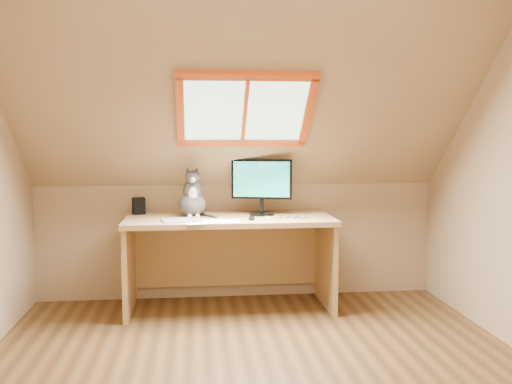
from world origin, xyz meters
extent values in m
plane|color=brown|center=(0.00, 0.00, 0.00)|extent=(3.50, 3.50, 0.00)
cube|color=tan|center=(0.00, -1.75, 1.20)|extent=(3.50, 0.02, 2.40)
cube|color=tan|center=(0.00, 1.75, 0.50)|extent=(3.50, 0.02, 1.00)
cube|color=tan|center=(0.00, 0.97, 1.70)|extent=(3.50, 1.56, 1.41)
cube|color=#B2E0CC|center=(0.00, 1.05, 1.63)|extent=(0.90, 0.53, 0.48)
cube|color=#E04515|center=(0.00, 1.05, 1.63)|extent=(1.02, 0.64, 0.59)
cube|color=tan|center=(-0.10, 1.38, 0.75)|extent=(1.69, 0.74, 0.04)
cube|color=tan|center=(-0.91, 1.38, 0.36)|extent=(0.04, 0.66, 0.73)
cube|color=tan|center=(0.71, 1.38, 0.36)|extent=(0.04, 0.66, 0.73)
cube|color=tan|center=(-0.10, 1.72, 0.36)|extent=(1.59, 0.03, 0.51)
cylinder|color=black|center=(0.18, 1.46, 0.78)|extent=(0.21, 0.21, 0.02)
cylinder|color=black|center=(0.18, 1.46, 0.85)|extent=(0.04, 0.04, 0.12)
cube|color=black|center=(0.18, 1.46, 1.07)|extent=(0.50, 0.16, 0.33)
cube|color=#0072C6|center=(0.17, 1.43, 1.07)|extent=(0.46, 0.12, 0.29)
ellipsoid|color=#47413F|center=(-0.40, 1.45, 0.87)|extent=(0.25, 0.29, 0.19)
ellipsoid|color=#47413F|center=(-0.40, 1.44, 0.98)|extent=(0.16, 0.16, 0.21)
ellipsoid|color=silver|center=(-0.39, 1.37, 0.96)|extent=(0.08, 0.05, 0.12)
ellipsoid|color=#47413F|center=(-0.40, 1.39, 1.10)|extent=(0.13, 0.11, 0.11)
sphere|color=silver|center=(-0.39, 1.34, 1.08)|extent=(0.04, 0.04, 0.04)
cone|color=#47413F|center=(-0.43, 1.41, 1.15)|extent=(0.06, 0.06, 0.07)
cone|color=#47413F|center=(-0.36, 1.41, 1.15)|extent=(0.06, 0.06, 0.07)
cube|color=black|center=(-0.85, 1.63, 0.84)|extent=(0.12, 0.12, 0.14)
cube|color=#B2B2B7|center=(-0.49, 1.20, 0.78)|extent=(0.33, 0.26, 0.01)
ellipsoid|color=black|center=(0.06, 1.19, 0.78)|extent=(0.06, 0.10, 0.03)
cube|color=white|center=(-0.24, 1.12, 0.77)|extent=(0.33, 0.27, 0.00)
cube|color=white|center=(-0.24, 1.12, 0.77)|extent=(0.32, 0.24, 0.00)
camera|label=1|loc=(-0.39, -3.24, 1.43)|focal=40.00mm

